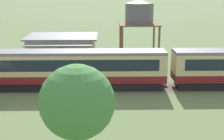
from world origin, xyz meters
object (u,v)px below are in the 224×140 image
(station_building, at_px, (63,51))
(water_tower, at_px, (139,14))
(passenger_train, at_px, (172,67))
(yard_tree_0, at_px, (77,102))

(station_building, relative_size, water_tower, 1.04)
(water_tower, bearing_deg, passenger_train, -75.51)
(passenger_train, distance_m, yard_tree_0, 20.38)
(passenger_train, relative_size, water_tower, 9.88)
(station_building, xyz_separation_m, water_tower, (10.34, -0.48, 5.07))
(station_building, height_order, water_tower, water_tower)
(water_tower, distance_m, yard_tree_0, 28.97)
(station_building, bearing_deg, yard_tree_0, -81.72)
(passenger_train, xyz_separation_m, water_tower, (-2.58, 9.97, 4.92))
(station_building, distance_m, water_tower, 11.53)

